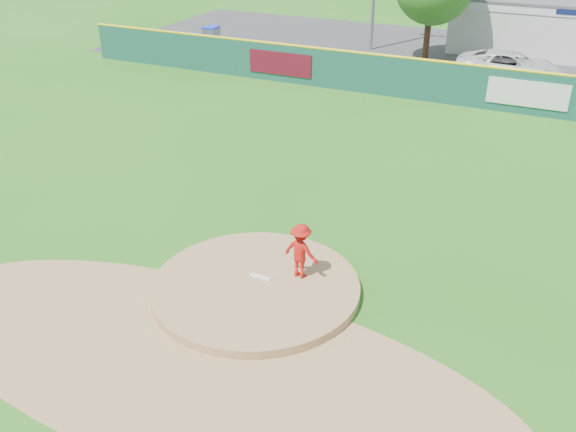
% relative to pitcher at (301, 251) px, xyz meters
% --- Properties ---
extents(ground, '(120.00, 120.00, 0.00)m').
position_rel_pitcher_xyz_m(ground, '(-0.92, -0.85, -1.02)').
color(ground, '#286B19').
rests_on(ground, ground).
extents(pitchers_mound, '(5.50, 5.50, 0.50)m').
position_rel_pitcher_xyz_m(pitchers_mound, '(-0.92, -0.85, -1.02)').
color(pitchers_mound, '#9E774C').
rests_on(pitchers_mound, ground).
extents(pitching_rubber, '(0.60, 0.15, 0.04)m').
position_rel_pitcher_xyz_m(pitching_rubber, '(-0.92, -0.55, -0.75)').
color(pitching_rubber, white).
rests_on(pitching_rubber, pitchers_mound).
extents(infield_dirt_arc, '(15.40, 15.40, 0.01)m').
position_rel_pitcher_xyz_m(infield_dirt_arc, '(-0.92, -3.85, -1.01)').
color(infield_dirt_arc, '#9E774C').
rests_on(infield_dirt_arc, ground).
extents(parking_lot, '(44.00, 16.00, 0.02)m').
position_rel_pitcher_xyz_m(parking_lot, '(-0.92, 26.15, -1.01)').
color(parking_lot, '#38383A').
rests_on(parking_lot, ground).
extents(pitcher, '(1.06, 0.69, 1.54)m').
position_rel_pitcher_xyz_m(pitcher, '(0.00, 0.00, 0.00)').
color(pitcher, red).
rests_on(pitcher, pitchers_mound).
extents(van, '(5.66, 2.83, 1.54)m').
position_rel_pitcher_xyz_m(van, '(2.04, 22.55, -0.23)').
color(van, silver).
rests_on(van, parking_lot).
extents(fence_banners, '(16.11, 0.04, 1.20)m').
position_rel_pitcher_xyz_m(fence_banners, '(-2.65, 17.07, -0.02)').
color(fence_banners, '#5D0D1D').
rests_on(fence_banners, ground).
extents(playground_slide, '(0.88, 2.47, 1.36)m').
position_rel_pitcher_xyz_m(playground_slide, '(-16.25, 22.07, -0.33)').
color(playground_slide, '#1B38EC').
rests_on(playground_slide, ground).
extents(outfield_fence, '(40.00, 0.14, 2.07)m').
position_rel_pitcher_xyz_m(outfield_fence, '(-0.92, 17.15, 0.07)').
color(outfield_fence, '#16493F').
rests_on(outfield_fence, ground).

